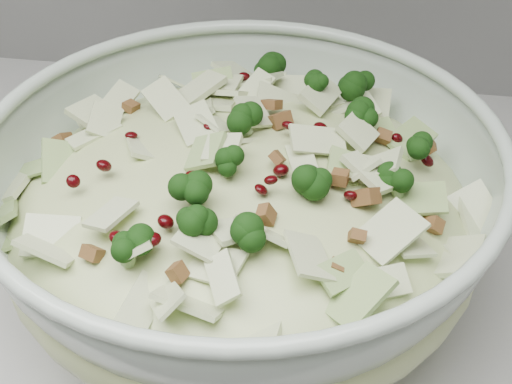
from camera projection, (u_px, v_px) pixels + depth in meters
The scene contains 2 objects.
mixing_bowl at pixel (242, 215), 0.57m from camera, with size 0.51×0.51×0.16m.
salad at pixel (242, 189), 0.55m from camera, with size 0.42×0.42×0.16m.
Camera 1 is at (-0.42, 1.17, 1.35)m, focal length 50.00 mm.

